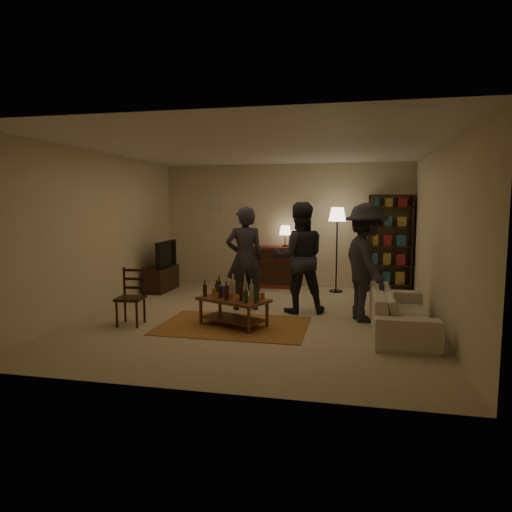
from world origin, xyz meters
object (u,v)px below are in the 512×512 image
(dresser, at_px, (274,266))
(bookshelf, at_px, (390,242))
(person_right, at_px, (299,258))
(person_left, at_px, (245,259))
(tv_stand, at_px, (162,273))
(sofa, at_px, (401,311))
(floor_lamp, at_px, (337,220))
(dining_chair, at_px, (132,294))
(coffee_table, at_px, (233,301))
(person_by_sofa, at_px, (366,263))

(dresser, distance_m, bookshelf, 2.50)
(person_right, bearing_deg, bookshelf, -139.53)
(dresser, distance_m, person_left, 2.25)
(tv_stand, xyz_separation_m, person_right, (3.07, -1.29, 0.55))
(person_right, bearing_deg, tv_stand, -36.79)
(sofa, bearing_deg, floor_lamp, 19.96)
(sofa, bearing_deg, dresser, 37.54)
(tv_stand, bearing_deg, dresser, 22.07)
(tv_stand, distance_m, bookshelf, 4.84)
(dining_chair, bearing_deg, bookshelf, 36.55)
(dining_chair, bearing_deg, coffee_table, 2.84)
(dresser, bearing_deg, dining_chair, -114.22)
(dresser, bearing_deg, coffee_table, -90.72)
(dresser, distance_m, person_by_sofa, 3.22)
(coffee_table, height_order, person_left, person_left)
(dining_chair, bearing_deg, person_left, 37.08)
(bookshelf, bearing_deg, tv_stand, -168.20)
(dresser, relative_size, bookshelf, 0.67)
(dining_chair, height_order, bookshelf, bookshelf)
(sofa, bearing_deg, person_right, 60.08)
(bookshelf, bearing_deg, dining_chair, -138.24)
(floor_lamp, distance_m, sofa, 3.24)
(dining_chair, bearing_deg, person_by_sofa, 10.21)
(person_by_sofa, bearing_deg, person_left, 60.89)
(bookshelf, height_order, floor_lamp, bookshelf)
(dresser, height_order, floor_lamp, floor_lamp)
(tv_stand, relative_size, floor_lamp, 0.60)
(coffee_table, distance_m, dining_chair, 1.56)
(bookshelf, relative_size, person_right, 1.08)
(floor_lamp, bearing_deg, person_right, -105.91)
(tv_stand, height_order, sofa, tv_stand)
(person_by_sofa, bearing_deg, bookshelf, -30.63)
(bookshelf, relative_size, person_by_sofa, 1.09)
(dining_chair, xyz_separation_m, person_by_sofa, (3.48, 0.96, 0.46))
(dresser, relative_size, floor_lamp, 0.77)
(person_by_sofa, bearing_deg, coffee_table, 92.05)
(tv_stand, height_order, person_by_sofa, person_by_sofa)
(person_left, bearing_deg, coffee_table, 72.59)
(dining_chair, xyz_separation_m, dresser, (1.59, 3.53, 0.02))
(coffee_table, bearing_deg, person_left, 94.67)
(coffee_table, relative_size, bookshelf, 0.59)
(floor_lamp, bearing_deg, tv_stand, -170.02)
(dining_chair, height_order, person_right, person_right)
(bookshelf, xyz_separation_m, person_right, (-1.62, -2.27, -0.10))
(coffee_table, bearing_deg, floor_lamp, 65.15)
(tv_stand, distance_m, person_right, 3.37)
(sofa, xyz_separation_m, person_by_sofa, (-0.50, 0.55, 0.62))
(coffee_table, height_order, tv_stand, tv_stand)
(bookshelf, bearing_deg, person_right, -125.58)
(dining_chair, xyz_separation_m, person_right, (2.40, 1.32, 0.47))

